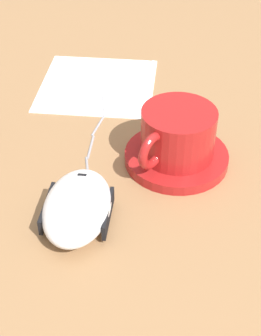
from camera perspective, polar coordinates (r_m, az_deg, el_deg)
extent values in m
plane|color=olive|center=(0.61, -8.54, 0.43)|extent=(3.00, 3.00, 0.00)
cylinder|color=maroon|center=(0.60, 5.10, 1.20)|extent=(0.12, 0.12, 0.01)
cylinder|color=maroon|center=(0.58, 5.31, 3.90)|extent=(0.09, 0.09, 0.06)
torus|color=maroon|center=(0.55, 2.47, 1.93)|extent=(0.02, 0.05, 0.04)
ellipsoid|color=silver|center=(0.52, -5.92, -4.30)|extent=(0.13, 0.13, 0.04)
cylinder|color=black|center=(0.54, -5.36, -1.25)|extent=(0.01, 0.01, 0.01)
cube|color=black|center=(0.53, -9.19, -4.37)|extent=(0.05, 0.05, 0.02)
cube|color=black|center=(0.52, -2.50, -4.99)|extent=(0.05, 0.05, 0.02)
cylinder|color=gray|center=(0.59, -4.80, -0.12)|extent=(0.04, 0.03, 0.00)
cylinder|color=gray|center=(0.63, -4.59, 2.53)|extent=(0.04, 0.03, 0.00)
cylinder|color=gray|center=(0.67, -3.58, 4.86)|extent=(0.03, 0.04, 0.00)
cylinder|color=gray|center=(0.70, -3.04, 6.95)|extent=(0.04, 0.03, 0.00)
cylinder|color=gray|center=(0.74, -2.57, 8.83)|extent=(0.03, 0.04, 0.00)
cylinder|color=gray|center=(0.78, -1.17, 10.43)|extent=(0.02, 0.04, 0.00)
cylinder|color=gray|center=(0.81, 1.14, 11.51)|extent=(0.01, 0.05, 0.00)
sphere|color=gray|center=(0.58, -4.66, -1.57)|extent=(0.00, 0.00, 0.00)
sphere|color=gray|center=(0.61, -4.93, 1.24)|extent=(0.00, 0.00, 0.00)
sphere|color=gray|center=(0.65, -4.26, 3.75)|extent=(0.00, 0.00, 0.00)
sphere|color=gray|center=(0.68, -2.94, 5.92)|extent=(0.00, 0.00, 0.00)
sphere|color=gray|center=(0.72, -3.14, 7.93)|extent=(0.00, 0.00, 0.00)
sphere|color=gray|center=(0.76, -2.03, 9.68)|extent=(0.00, 0.00, 0.00)
sphere|color=gray|center=(0.80, -0.34, 11.14)|extent=(0.00, 0.00, 0.00)
sphere|color=gray|center=(0.82, 2.58, 11.86)|extent=(0.00, 0.00, 0.00)
cube|color=white|center=(0.75, -3.66, 9.21)|extent=(0.23, 0.23, 0.00)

